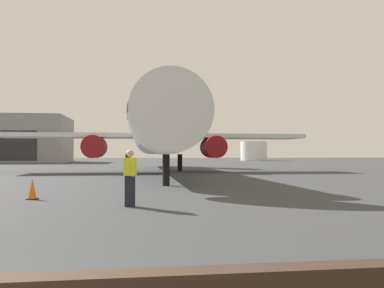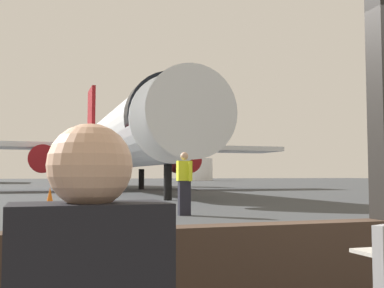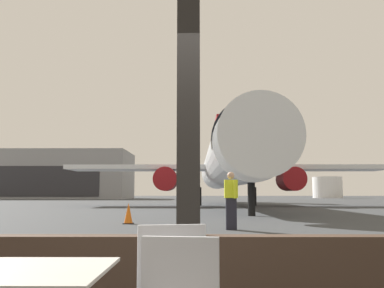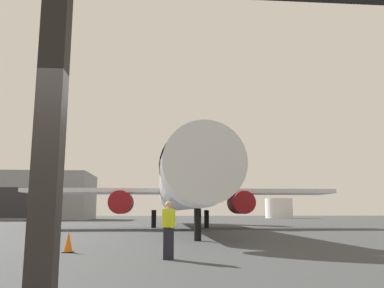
# 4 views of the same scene
# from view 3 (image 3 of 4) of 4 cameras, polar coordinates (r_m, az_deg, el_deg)

# --- Properties ---
(ground_plane) EXTENTS (220.00, 220.00, 0.00)m
(ground_plane) POSITION_cam_3_polar(r_m,az_deg,el_deg) (43.71, 0.41, -8.00)
(ground_plane) COLOR #383A3D
(window_frame) EXTENTS (7.91, 0.24, 3.51)m
(window_frame) POSITION_cam_3_polar(r_m,az_deg,el_deg) (3.70, -0.47, -5.12)
(window_frame) COLOR #38281E
(window_frame) RESTS_ON ground
(airplane) EXTENTS (26.82, 37.08, 10.42)m
(airplane) POSITION_cam_3_polar(r_m,az_deg,el_deg) (35.57, 4.83, -2.68)
(airplane) COLOR silver
(airplane) RESTS_ON ground
(ground_crew_worker) EXTENTS (0.40, 0.53, 1.74)m
(ground_crew_worker) POSITION_cam_3_polar(r_m,az_deg,el_deg) (13.04, 5.26, -7.42)
(ground_crew_worker) COLOR black
(ground_crew_worker) RESTS_ON ground
(traffic_cone) EXTENTS (0.36, 0.36, 0.74)m
(traffic_cone) POSITION_cam_3_polar(r_m,az_deg,el_deg) (15.60, -8.51, -9.24)
(traffic_cone) COLOR orange
(traffic_cone) RESTS_ON ground
(distant_hangar) EXTENTS (25.76, 14.76, 8.71)m
(distant_hangar) POSITION_cam_3_polar(r_m,az_deg,el_deg) (83.72, -17.21, -4.03)
(distant_hangar) COLOR gray
(distant_hangar) RESTS_ON ground
(fuel_storage_tank) EXTENTS (6.22, 6.22, 4.49)m
(fuel_storage_tank) POSITION_cam_3_polar(r_m,az_deg,el_deg) (96.06, 17.68, -5.56)
(fuel_storage_tank) COLOR white
(fuel_storage_tank) RESTS_ON ground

